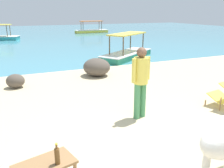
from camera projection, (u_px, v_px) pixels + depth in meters
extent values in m
cube|color=#CCB78E|center=(178.00, 168.00, 3.79)|extent=(18.00, 14.00, 0.04)
cube|color=teal|center=(31.00, 37.00, 23.06)|extent=(60.00, 36.00, 0.03)
cylinder|color=silver|center=(206.00, 164.00, 3.40)|extent=(0.11, 0.11, 0.55)
cube|color=olive|center=(45.00, 164.00, 3.10)|extent=(0.84, 0.61, 0.04)
cylinder|color=olive|center=(63.00, 164.00, 3.51)|extent=(0.05, 0.05, 0.44)
cylinder|color=brown|center=(57.00, 156.00, 3.06)|extent=(0.07, 0.07, 0.22)
cylinder|color=brown|center=(56.00, 147.00, 3.02)|extent=(0.03, 0.03, 0.06)
cylinder|color=yellow|center=(56.00, 144.00, 3.01)|extent=(0.03, 0.03, 0.02)
cylinder|color=olive|center=(205.00, 103.00, 6.25)|extent=(0.04, 0.04, 0.14)
cylinder|color=olive|center=(217.00, 99.00, 6.52)|extent=(0.04, 0.04, 0.14)
cylinder|color=olive|center=(220.00, 104.00, 5.89)|extent=(0.04, 0.04, 0.34)
cube|color=#EFD14C|center=(219.00, 97.00, 6.17)|extent=(0.59, 0.51, 0.21)
cylinder|color=#428956|center=(137.00, 101.00, 5.39)|extent=(0.14, 0.14, 0.82)
cylinder|color=#428956|center=(143.00, 100.00, 5.50)|extent=(0.14, 0.14, 0.82)
cylinder|color=#DBC64C|center=(141.00, 71.00, 5.24)|extent=(0.32, 0.32, 0.58)
cylinder|color=#DBC64C|center=(134.00, 71.00, 5.11)|extent=(0.09, 0.09, 0.52)
cylinder|color=#DBC64C|center=(148.00, 68.00, 5.35)|extent=(0.09, 0.09, 0.52)
sphere|color=brown|center=(142.00, 52.00, 5.12)|extent=(0.22, 0.22, 0.22)
ellipsoid|color=brown|center=(97.00, 67.00, 9.03)|extent=(1.38, 1.40, 0.66)
ellipsoid|color=brown|center=(15.00, 81.00, 7.64)|extent=(0.69, 0.64, 0.44)
cube|color=#338E66|center=(127.00, 56.00, 12.53)|extent=(3.60, 2.93, 0.28)
cube|color=white|center=(127.00, 53.00, 12.48)|extent=(3.69, 3.01, 0.04)
cylinder|color=brown|center=(130.00, 41.00, 13.41)|extent=(0.06, 0.06, 0.95)
cylinder|color=brown|center=(143.00, 42.00, 13.02)|extent=(0.06, 0.06, 0.95)
cylinder|color=brown|center=(109.00, 46.00, 11.67)|extent=(0.06, 0.06, 0.95)
cylinder|color=brown|center=(123.00, 47.00, 11.28)|extent=(0.06, 0.06, 0.95)
cube|color=#EFD14C|center=(127.00, 34.00, 12.20)|extent=(2.61, 2.18, 0.06)
cylinder|color=brown|center=(7.00, 31.00, 19.90)|extent=(0.06, 0.06, 0.95)
cylinder|color=brown|center=(10.00, 30.00, 20.63)|extent=(0.06, 0.06, 0.95)
cube|color=gold|center=(91.00, 31.00, 27.05)|extent=(3.60, 1.11, 0.28)
cube|color=white|center=(91.00, 30.00, 27.01)|extent=(3.68, 1.17, 0.04)
cylinder|color=brown|center=(83.00, 26.00, 26.12)|extent=(0.06, 0.06, 0.95)
cylinder|color=brown|center=(81.00, 26.00, 26.79)|extent=(0.06, 0.06, 0.95)
cylinder|color=brown|center=(102.00, 26.00, 26.95)|extent=(0.06, 0.06, 0.95)
cylinder|color=brown|center=(99.00, 25.00, 27.63)|extent=(0.06, 0.06, 0.95)
cube|color=orange|center=(91.00, 21.00, 26.72)|extent=(2.52, 0.94, 0.06)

